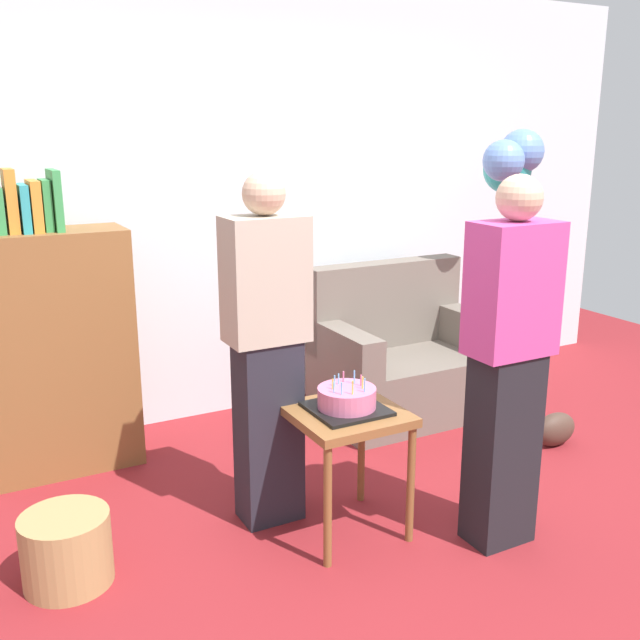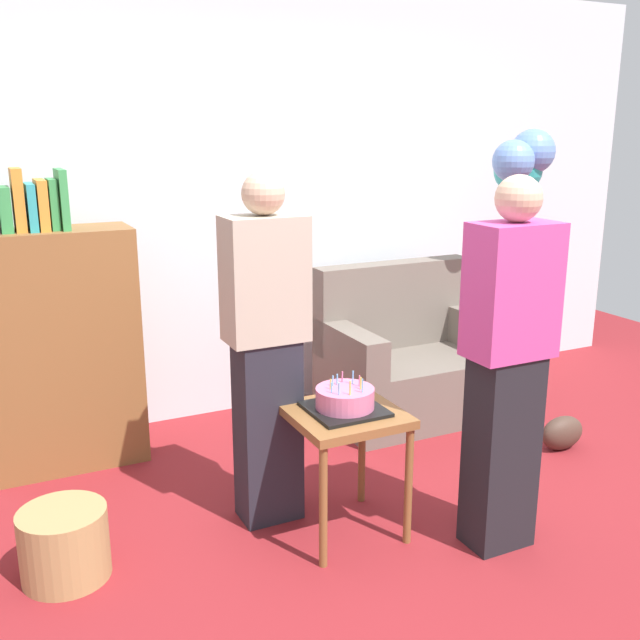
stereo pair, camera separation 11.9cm
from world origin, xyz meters
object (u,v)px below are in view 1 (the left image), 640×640
Objects in this scene: person_blowing_candles at (267,351)px; side_table at (346,429)px; balloon_bunch at (511,162)px; handbag at (555,429)px; wicker_basket at (67,549)px; birthday_cake at (347,400)px; person_holding_cake at (508,364)px; bookshelf at (53,347)px; couch at (402,362)px.

side_table is at bearing -31.13° from person_blowing_candles.
person_blowing_candles is 0.91× the size of balloon_bunch.
wicker_basket is at bearing -179.36° from handbag.
balloon_bunch reaches higher than person_blowing_candles.
person_holding_cake is (0.57, -0.38, 0.19)m from birthday_cake.
bookshelf reaches higher than handbag.
person_blowing_candles is 1.17m from wicker_basket.
balloon_bunch is (1.80, 1.02, 0.95)m from birthday_cake.
couch is 1.62m from person_blowing_candles.
person_holding_cake reaches higher than side_table.
couch is 3.44× the size of birthday_cake.
side_table is 1.61m from handbag.
person_blowing_candles is (-0.26, 0.28, 0.33)m from side_table.
couch is at bearing 119.66° from handbag.
side_table reaches higher than handbag.
person_holding_cake is (0.57, -0.38, 0.33)m from side_table.
couch is 0.67× the size of person_holding_cake.
person_blowing_candles is 1.00× the size of person_holding_cake.
balloon_bunch is (2.06, 0.74, 0.76)m from person_blowing_candles.
birthday_cake reaches higher than handbag.
person_holding_cake is at bearing -148.16° from handbag.
balloon_bunch is at bearing 15.35° from wicker_basket.
person_blowing_candles is at bearing 178.29° from handbag.
person_blowing_candles is 2.31m from balloon_bunch.
balloon_bunch reaches higher than person_holding_cake.
side_table is at bearing -12.55° from person_holding_cake.
side_table is at bearing -51.33° from bookshelf.
person_holding_cake is (-0.48, -1.47, 0.49)m from couch.
side_table is 1.86× the size of birthday_cake.
couch reaches higher than wicker_basket.
birthday_cake is 0.18× the size of balloon_bunch.
couch reaches higher than side_table.
person_holding_cake reaches higher than couch.
bookshelf reaches higher than birthday_cake.
balloon_bunch is at bearing 29.47° from birthday_cake.
birthday_cake is 2.27m from balloon_bunch.
balloon_bunch is at bearing 72.24° from handbag.
couch is 0.61× the size of balloon_bunch.
wicker_basket is (-0.16, -1.10, -0.54)m from bookshelf.
bookshelf is 0.99× the size of person_blowing_candles.
person_holding_cake is 0.91× the size of balloon_bunch.
birthday_cake is 1.65m from handbag.
person_blowing_candles is 1.95m from handbag.
wicker_basket is at bearing 170.88° from birthday_cake.
person_blowing_candles is at bearing -148.07° from couch.
person_holding_cake is at bearing -22.54° from person_blowing_candles.
person_holding_cake is 4.53× the size of wicker_basket.
bookshelf is 2.99m from balloon_bunch.
person_holding_cake is at bearing -17.99° from wicker_basket.
balloon_bunch is (3.00, 0.82, 1.44)m from wicker_basket.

